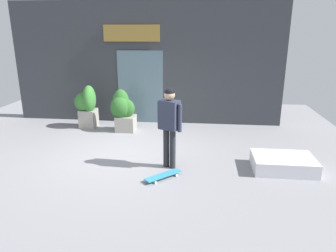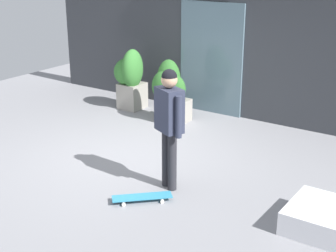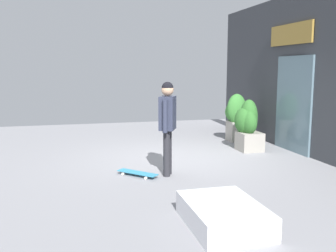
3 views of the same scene
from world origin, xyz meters
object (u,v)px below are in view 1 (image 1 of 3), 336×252
Objects in this scene: skateboarder at (169,120)px; skateboard at (163,175)px; planter_box_right at (87,105)px; planter_box_left at (123,110)px.

skateboard is at bearing 18.58° from skateboarder.
skateboard is at bearing -49.69° from planter_box_right.
planter_box_right reaches higher than planter_box_left.
skateboarder is 1.41× the size of planter_box_left.
planter_box_left is at bearing -11.37° from planter_box_right.
skateboarder is 2.42× the size of skateboard.
planter_box_right is at bearing 168.63° from planter_box_left.
planter_box_right is (-1.17, 0.23, 0.06)m from planter_box_left.
planter_box_left is 1.19m from planter_box_right.
skateboard is (-0.07, -0.56, -1.02)m from skateboarder.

